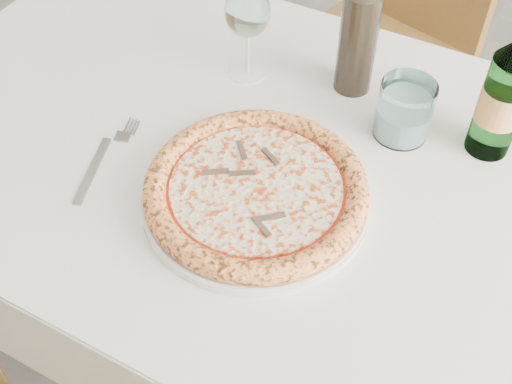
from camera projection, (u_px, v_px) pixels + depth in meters
dining_table at (281, 196)px, 1.09m from camera, size 1.43×0.89×0.76m
chair_far at (394, 18)px, 1.68m from camera, size 0.53×0.53×0.93m
plate at (256, 197)px, 0.96m from camera, size 0.34×0.34×0.02m
pizza at (256, 189)px, 0.94m from camera, size 0.33×0.33×0.03m
fork at (102, 159)px, 1.02m from camera, size 0.05×0.20×0.00m
wine_glass at (247, 14)px, 1.07m from camera, size 0.08×0.08×0.17m
tumbler at (404, 113)px, 1.03m from camera, size 0.09×0.09×0.10m
beer_bottle at (505, 96)px, 0.96m from camera, size 0.07×0.07×0.27m
wine_bottle at (359, 32)px, 1.06m from camera, size 0.07×0.07×0.27m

